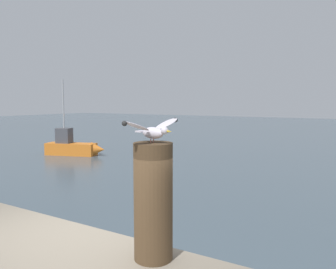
# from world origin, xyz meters

# --- Properties ---
(mooring_post) EXTENTS (0.34, 0.34, 1.03)m
(mooring_post) POSITION_xyz_m (0.92, -0.27, 2.11)
(mooring_post) COLOR #4C3823
(mooring_post) RESTS_ON harbor_quay
(seagull) EXTENTS (0.39, 0.67, 0.21)m
(seagull) POSITION_xyz_m (0.92, -0.27, 2.74)
(seagull) COLOR #C67460
(seagull) RESTS_ON mooring_post
(boat_orange) EXTENTS (3.46, 1.82, 4.18)m
(boat_orange) POSITION_xyz_m (-11.38, 10.39, 0.48)
(boat_orange) COLOR orange
(boat_orange) RESTS_ON ground_plane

